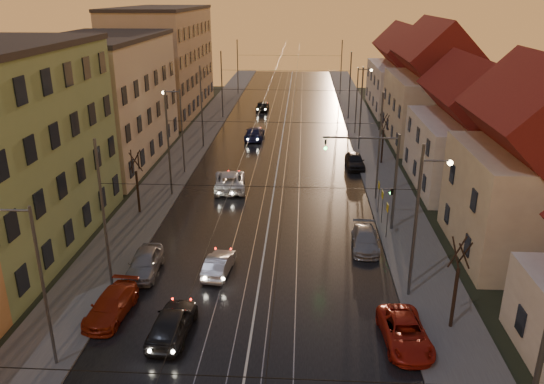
% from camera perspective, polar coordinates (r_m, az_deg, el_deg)
% --- Properties ---
extents(road, '(16.00, 120.00, 0.04)m').
position_cam_1_polar(road, '(59.86, 0.95, 4.96)').
color(road, black).
rests_on(road, ground).
extents(sidewalk_left, '(4.00, 120.00, 0.15)m').
position_cam_1_polar(sidewalk_left, '(61.06, -8.51, 5.10)').
color(sidewalk_left, '#4C4C4C').
rests_on(sidewalk_left, ground).
extents(sidewalk_right, '(4.00, 120.00, 0.15)m').
position_cam_1_polar(sidewalk_right, '(60.28, 10.52, 4.78)').
color(sidewalk_right, '#4C4C4C').
rests_on(sidewalk_right, ground).
extents(tram_rail_0, '(0.06, 120.00, 0.03)m').
position_cam_1_polar(tram_rail_0, '(59.97, -1.16, 5.02)').
color(tram_rail_0, gray).
rests_on(tram_rail_0, road).
extents(tram_rail_1, '(0.06, 120.00, 0.03)m').
position_cam_1_polar(tram_rail_1, '(59.88, 0.21, 5.00)').
color(tram_rail_1, gray).
rests_on(tram_rail_1, road).
extents(tram_rail_2, '(0.06, 120.00, 0.03)m').
position_cam_1_polar(tram_rail_2, '(59.82, 1.69, 4.98)').
color(tram_rail_2, gray).
rests_on(tram_rail_2, road).
extents(tram_rail_3, '(0.06, 120.00, 0.03)m').
position_cam_1_polar(tram_rail_3, '(59.80, 3.06, 4.95)').
color(tram_rail_3, gray).
rests_on(tram_rail_3, road).
extents(apartment_left_2, '(10.00, 20.00, 12.00)m').
position_cam_1_polar(apartment_left_2, '(56.20, -17.66, 9.23)').
color(apartment_left_2, beige).
rests_on(apartment_left_2, ground).
extents(apartment_left_3, '(10.00, 24.00, 14.00)m').
position_cam_1_polar(apartment_left_3, '(78.68, -11.64, 13.54)').
color(apartment_left_3, tan).
rests_on(apartment_left_3, ground).
extents(house_right_1, '(8.67, 10.20, 10.80)m').
position_cam_1_polar(house_right_1, '(37.30, 26.27, 1.67)').
color(house_right_1, '#B8A88E').
rests_on(house_right_1, ground).
extents(house_right_2, '(9.18, 12.24, 9.20)m').
position_cam_1_polar(house_right_2, '(49.25, 20.63, 5.73)').
color(house_right_2, beige).
rests_on(house_right_2, ground).
extents(house_right_3, '(9.18, 14.28, 11.50)m').
position_cam_1_polar(house_right_3, '(63.18, 16.96, 10.30)').
color(house_right_3, '#B8A88E').
rests_on(house_right_3, ground).
extents(house_right_4, '(9.18, 16.32, 10.00)m').
position_cam_1_polar(house_right_4, '(80.70, 14.07, 12.11)').
color(house_right_4, beige).
rests_on(house_right_4, ground).
extents(catenary_pole_l_1, '(0.16, 0.16, 9.00)m').
position_cam_1_polar(catenary_pole_l_1, '(31.05, -17.64, -2.57)').
color(catenary_pole_l_1, '#595B60').
rests_on(catenary_pole_l_1, ground).
extents(catenary_pole_r_1, '(0.16, 0.16, 9.00)m').
position_cam_1_polar(catenary_pole_r_1, '(29.71, 15.19, -3.37)').
color(catenary_pole_r_1, '#595B60').
rests_on(catenary_pole_r_1, ground).
extents(catenary_pole_l_2, '(0.16, 0.16, 9.00)m').
position_cam_1_polar(catenary_pole_l_2, '(44.56, -11.08, 5.02)').
color(catenary_pole_l_2, '#595B60').
rests_on(catenary_pole_l_2, ground).
extents(catenary_pole_r_2, '(0.16, 0.16, 9.00)m').
position_cam_1_polar(catenary_pole_r_2, '(43.64, 11.46, 4.66)').
color(catenary_pole_r_2, '#595B60').
rests_on(catenary_pole_r_2, ground).
extents(catenary_pole_l_3, '(0.16, 0.16, 9.00)m').
position_cam_1_polar(catenary_pole_l_3, '(58.80, -7.58, 8.99)').
color(catenary_pole_l_3, '#595B60').
rests_on(catenary_pole_l_3, ground).
extents(catenary_pole_r_3, '(0.16, 0.16, 9.00)m').
position_cam_1_polar(catenary_pole_r_3, '(58.11, 9.54, 8.75)').
color(catenary_pole_r_3, '#595B60').
rests_on(catenary_pole_r_3, ground).
extents(catenary_pole_l_4, '(0.16, 0.16, 9.00)m').
position_cam_1_polar(catenary_pole_l_4, '(73.35, -5.42, 11.39)').
color(catenary_pole_l_4, '#595B60').
rests_on(catenary_pole_l_4, ground).
extents(catenary_pole_r_4, '(0.16, 0.16, 9.00)m').
position_cam_1_polar(catenary_pole_r_4, '(72.79, 8.36, 11.19)').
color(catenary_pole_r_4, '#595B60').
rests_on(catenary_pole_r_4, ground).
extents(catenary_pole_l_5, '(0.16, 0.16, 9.00)m').
position_cam_1_polar(catenary_pole_l_5, '(91.00, -3.72, 13.23)').
color(catenary_pole_l_5, '#595B60').
rests_on(catenary_pole_l_5, ground).
extents(catenary_pole_r_5, '(0.16, 0.16, 9.00)m').
position_cam_1_polar(catenary_pole_r_5, '(90.55, 7.45, 13.07)').
color(catenary_pole_r_5, '#595B60').
rests_on(catenary_pole_r_5, ground).
extents(street_lamp_0, '(1.75, 0.32, 8.00)m').
position_cam_1_polar(street_lamp_0, '(25.37, -24.23, -7.92)').
color(street_lamp_0, '#595B60').
rests_on(street_lamp_0, ground).
extents(street_lamp_1, '(1.75, 0.32, 8.00)m').
position_cam_1_polar(street_lamp_1, '(30.57, 15.83, -1.96)').
color(street_lamp_1, '#595B60').
rests_on(street_lamp_1, ground).
extents(street_lamp_2, '(1.75, 0.32, 8.00)m').
position_cam_1_polar(street_lamp_2, '(50.23, -10.04, 7.30)').
color(street_lamp_2, '#595B60').
rests_on(street_lamp_2, ground).
extents(street_lamp_3, '(1.75, 0.32, 8.00)m').
position_cam_1_polar(street_lamp_3, '(64.93, 9.39, 10.34)').
color(street_lamp_3, '#595B60').
rests_on(street_lamp_3, ground).
extents(traffic_light_mast, '(5.30, 0.32, 7.20)m').
position_cam_1_polar(traffic_light_mast, '(37.85, 11.73, 2.32)').
color(traffic_light_mast, '#595B60').
rests_on(traffic_light_mast, ground).
extents(bare_tree_0, '(1.09, 1.09, 5.11)m').
position_cam_1_polar(bare_tree_0, '(41.93, -14.30, 0.87)').
color(bare_tree_0, black).
rests_on(bare_tree_0, ground).
extents(bare_tree_1, '(1.09, 1.09, 5.11)m').
position_cam_1_polar(bare_tree_1, '(28.40, 19.18, -9.57)').
color(bare_tree_1, black).
rests_on(bare_tree_1, ground).
extents(bare_tree_2, '(1.09, 1.09, 5.11)m').
position_cam_1_polar(bare_tree_2, '(53.98, 11.84, 5.48)').
color(bare_tree_2, black).
rests_on(bare_tree_2, ground).
extents(driving_car_0, '(2.05, 4.56, 1.52)m').
position_cam_1_polar(driving_car_0, '(27.77, -10.70, -13.63)').
color(driving_car_0, black).
rests_on(driving_car_0, ground).
extents(driving_car_1, '(1.72, 3.92, 1.25)m').
position_cam_1_polar(driving_car_1, '(32.95, -5.74, -7.72)').
color(driving_car_1, '#AEADB3').
rests_on(driving_car_1, ground).
extents(driving_car_2, '(3.25, 5.92, 1.57)m').
position_cam_1_polar(driving_car_2, '(46.56, -4.56, 1.23)').
color(driving_car_2, silver).
rests_on(driving_car_2, ground).
extents(driving_car_3, '(2.17, 5.18, 1.49)m').
position_cam_1_polar(driving_car_3, '(62.58, -1.89, 6.34)').
color(driving_car_3, '#171C47').
rests_on(driving_car_3, ground).
extents(driving_car_4, '(1.83, 4.36, 1.47)m').
position_cam_1_polar(driving_car_4, '(78.18, -1.03, 9.25)').
color(driving_car_4, black).
rests_on(driving_car_4, ground).
extents(parked_left_2, '(2.16, 4.55, 1.28)m').
position_cam_1_polar(parked_left_2, '(30.07, -16.91, -11.59)').
color(parked_left_2, maroon).
rests_on(parked_left_2, ground).
extents(parked_left_3, '(1.91, 4.38, 1.47)m').
position_cam_1_polar(parked_left_3, '(33.66, -13.53, -7.39)').
color(parked_left_3, gray).
rests_on(parked_left_3, ground).
extents(parked_right_0, '(2.42, 4.71, 1.27)m').
position_cam_1_polar(parked_right_0, '(27.62, 14.11, -14.46)').
color(parked_right_0, '#A51D10').
rests_on(parked_right_0, ground).
extents(parked_right_1, '(1.92, 4.39, 1.26)m').
position_cam_1_polar(parked_right_1, '(36.39, 9.99, -5.07)').
color(parked_right_1, '#97989D').
rests_on(parked_right_1, ground).
extents(parked_right_2, '(1.90, 4.35, 1.46)m').
position_cam_1_polar(parked_right_2, '(52.80, 8.89, 3.35)').
color(parked_right_2, black).
rests_on(parked_right_2, ground).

